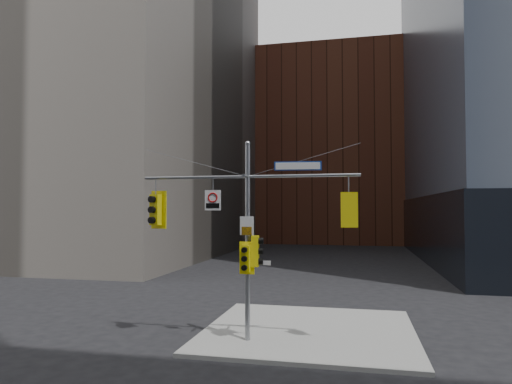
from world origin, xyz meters
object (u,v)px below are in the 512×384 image
at_px(traffic_light_east_arm, 349,210).
at_px(traffic_light_pole_front, 246,258).
at_px(traffic_light_west_arm, 156,210).
at_px(street_sign_blade, 298,166).
at_px(signal_assembly, 248,220).
at_px(regulatory_sign_arm, 213,200).
at_px(traffic_light_pole_side, 256,251).

relative_size(traffic_light_east_arm, traffic_light_pole_front, 1.05).
height_order(traffic_light_west_arm, street_sign_blade, street_sign_blade).
bearing_deg(traffic_light_west_arm, signal_assembly, 13.07).
bearing_deg(traffic_light_west_arm, traffic_light_east_arm, 13.19).
relative_size(street_sign_blade, regulatory_sign_arm, 2.23).
xyz_separation_m(traffic_light_pole_side, regulatory_sign_arm, (-1.63, -0.03, 1.86)).
xyz_separation_m(traffic_light_pole_front, street_sign_blade, (1.83, 0.27, 3.27)).
bearing_deg(traffic_light_west_arm, traffic_light_pole_side, 13.25).
xyz_separation_m(traffic_light_west_arm, traffic_light_pole_side, (3.90, -0.00, -1.48)).
relative_size(signal_assembly, traffic_light_pole_front, 6.93).
bearing_deg(traffic_light_pole_front, regulatory_sign_arm, 171.58).
bearing_deg(traffic_light_pole_side, street_sign_blade, -94.78).
xyz_separation_m(traffic_light_east_arm, traffic_light_pole_front, (-3.59, -0.27, -1.72)).
distance_m(signal_assembly, traffic_light_east_arm, 3.61).
xyz_separation_m(signal_assembly, traffic_light_pole_side, (0.33, 0.01, -1.10)).
height_order(signal_assembly, regulatory_sign_arm, signal_assembly).
height_order(street_sign_blade, regulatory_sign_arm, street_sign_blade).
relative_size(traffic_light_west_arm, regulatory_sign_arm, 1.94).
bearing_deg(traffic_light_pole_front, traffic_light_west_arm, 177.79).
relative_size(traffic_light_east_arm, traffic_light_pole_side, 1.10).
bearing_deg(traffic_light_east_arm, signal_assembly, -6.77).
bearing_deg(regulatory_sign_arm, traffic_light_west_arm, 174.31).
bearing_deg(traffic_light_west_arm, street_sign_blade, 13.18).
bearing_deg(traffic_light_pole_side, regulatory_sign_arm, 86.60).
relative_size(traffic_light_west_arm, traffic_light_pole_side, 1.32).
xyz_separation_m(traffic_light_pole_side, street_sign_blade, (1.50, -0.01, 3.03)).
distance_m(traffic_light_pole_side, traffic_light_pole_front, 0.49).
height_order(signal_assembly, street_sign_blade, signal_assembly).
bearing_deg(signal_assembly, traffic_light_pole_side, 1.87).
bearing_deg(street_sign_blade, regulatory_sign_arm, 174.99).
height_order(signal_assembly, traffic_light_pole_front, signal_assembly).
relative_size(signal_assembly, street_sign_blade, 4.81).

